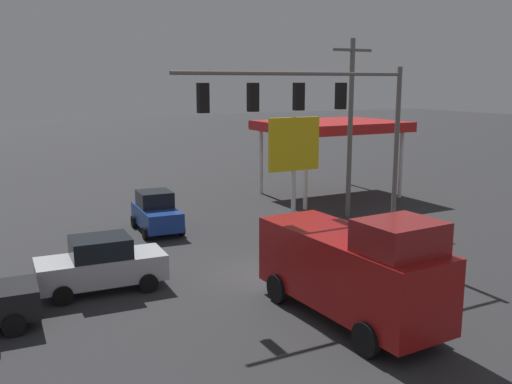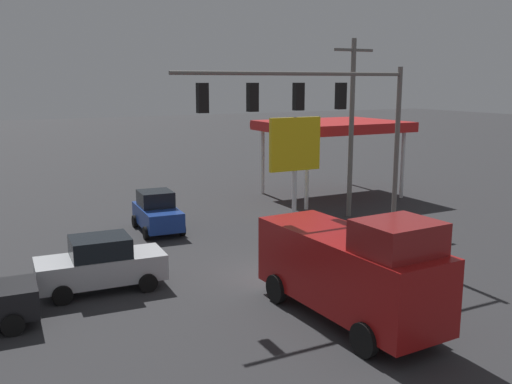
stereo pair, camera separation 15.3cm
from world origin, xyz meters
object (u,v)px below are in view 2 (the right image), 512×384
(sedan_far, at_px, (101,264))
(hatchback_crossing, at_px, (157,212))
(traffic_signal_assembly, at_px, (319,115))
(delivery_truck, at_px, (351,268))
(utility_pole, at_px, (351,124))
(price_sign, at_px, (295,148))

(sedan_far, xyz_separation_m, hatchback_crossing, (-4.28, -6.85, -0.00))
(traffic_signal_assembly, bearing_deg, hatchback_crossing, -66.29)
(traffic_signal_assembly, xyz_separation_m, delivery_truck, (1.87, 4.65, -4.33))
(traffic_signal_assembly, distance_m, delivery_truck, 6.62)
(utility_pole, relative_size, sedan_far, 2.10)
(utility_pole, relative_size, delivery_truck, 1.37)
(utility_pole, height_order, price_sign, utility_pole)
(traffic_signal_assembly, xyz_separation_m, price_sign, (-3.38, -7.20, -2.14))
(utility_pole, height_order, sedan_far, utility_pole)
(sedan_far, bearing_deg, traffic_signal_assembly, 171.80)
(price_sign, xyz_separation_m, sedan_far, (11.39, 5.57, -2.94))
(traffic_signal_assembly, distance_m, utility_pole, 9.39)
(traffic_signal_assembly, bearing_deg, delivery_truck, 68.04)
(sedan_far, bearing_deg, hatchback_crossing, -118.66)
(delivery_truck, xyz_separation_m, hatchback_crossing, (1.86, -13.14, -0.75))
(price_sign, height_order, sedan_far, price_sign)
(traffic_signal_assembly, bearing_deg, price_sign, -115.12)
(utility_pole, bearing_deg, price_sign, -9.86)
(price_sign, bearing_deg, hatchback_crossing, -10.27)
(price_sign, relative_size, hatchback_crossing, 1.39)
(sedan_far, relative_size, hatchback_crossing, 1.15)
(delivery_truck, bearing_deg, utility_pole, 140.80)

